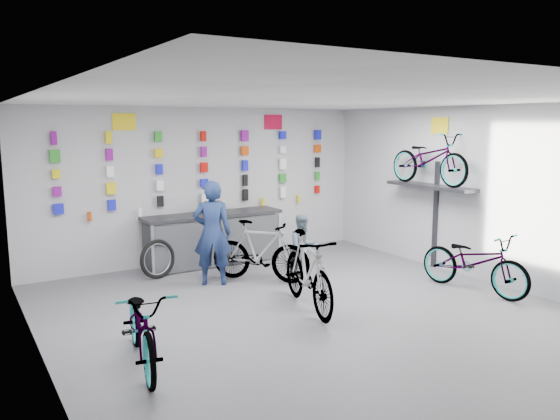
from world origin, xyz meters
TOP-DOWN VIEW (x-y plane):
  - floor at (0.00, 0.00)m, footprint 8.00×8.00m
  - ceiling at (0.00, 0.00)m, footprint 8.00×8.00m
  - wall_back at (0.00, 4.00)m, footprint 7.00×0.00m
  - wall_left at (-3.50, 0.00)m, footprint 0.00×8.00m
  - wall_right at (3.50, 0.00)m, footprint 0.00×8.00m
  - counter at (0.00, 3.54)m, footprint 2.70×0.66m
  - merch_wall at (-0.04, 3.93)m, footprint 5.56×0.08m
  - wall_bracket at (3.33, 1.20)m, footprint 0.39×1.90m
  - sign_left at (-1.50, 3.98)m, footprint 0.42×0.02m
  - sign_right at (1.60, 3.98)m, footprint 0.42×0.02m
  - sign_side at (3.48, 1.20)m, footprint 0.02×0.40m
  - bike_left at (-2.56, -0.14)m, footprint 0.92×1.87m
  - bike_center at (0.08, 0.46)m, footprint 0.96×1.96m
  - bike_right at (2.84, -0.23)m, footprint 0.92×1.96m
  - bike_service at (0.21, 2.09)m, footprint 1.52×1.66m
  - bike_wall at (3.25, 1.20)m, footprint 0.63×1.80m
  - clerk at (-0.57, 2.34)m, footprint 0.77×0.68m
  - customer at (0.83, 1.70)m, footprint 0.59×0.47m
  - spare_wheel at (-1.25, 3.17)m, footprint 0.70×0.28m
  - register at (0.02, 3.55)m, footprint 0.31×0.33m

SIDE VIEW (x-z plane):
  - floor at x=0.00m, z-range 0.00..0.00m
  - spare_wheel at x=-1.25m, z-range 0.00..0.69m
  - bike_left at x=-2.56m, z-range 0.00..0.94m
  - counter at x=0.00m, z-range -0.01..0.99m
  - bike_right at x=2.84m, z-range 0.00..0.99m
  - bike_service at x=0.21m, z-range 0.00..1.06m
  - bike_center at x=0.08m, z-range 0.00..1.13m
  - customer at x=0.83m, z-range 0.00..1.16m
  - clerk at x=-0.57m, z-range 0.00..1.76m
  - register at x=0.02m, z-range 1.00..1.22m
  - wall_bracket at x=3.33m, z-range 0.46..2.46m
  - wall_back at x=0.00m, z-range -2.00..5.00m
  - wall_left at x=-3.50m, z-range -2.50..5.50m
  - wall_right at x=3.50m, z-range -2.50..5.50m
  - merch_wall at x=-0.04m, z-range 1.02..2.58m
  - bike_wall at x=3.25m, z-range 1.58..2.53m
  - sign_side at x=3.48m, z-range 2.50..2.80m
  - sign_left at x=-1.50m, z-range 2.57..2.87m
  - sign_right at x=1.60m, z-range 2.57..2.87m
  - ceiling at x=0.00m, z-range 3.00..3.00m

